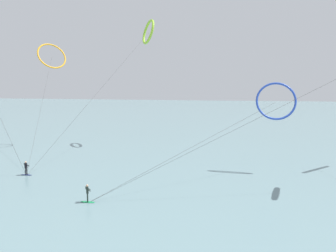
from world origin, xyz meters
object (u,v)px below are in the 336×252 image
at_px(surfer_navy, 26,169).
at_px(kite_lime, 148,32).
at_px(surfer_emerald, 88,194).
at_px(kite_cobalt, 276,101).
at_px(kite_amber, 52,56).

bearing_deg(surfer_navy, kite_lime, 91.32).
relative_size(surfer_emerald, surfer_navy, 1.00).
distance_m(kite_lime, kite_cobalt, 27.48).
bearing_deg(kite_cobalt, surfer_navy, -164.72).
relative_size(surfer_navy, kite_lime, 0.07).
bearing_deg(kite_amber, surfer_navy, -122.46).
height_order(surfer_emerald, kite_amber, kite_amber).
relative_size(surfer_navy, kite_cobalt, 0.08).
bearing_deg(kite_cobalt, kite_amber, 164.20).
height_order(surfer_emerald, kite_lime, kite_lime).
xyz_separation_m(surfer_emerald, kite_lime, (-1.64, 29.70, 19.28)).
relative_size(kite_amber, kite_cobalt, 1.02).
distance_m(surfer_navy, kite_cobalt, 31.49).
bearing_deg(surfer_emerald, kite_lime, 155.10).
height_order(surfer_emerald, kite_cobalt, kite_cobalt).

